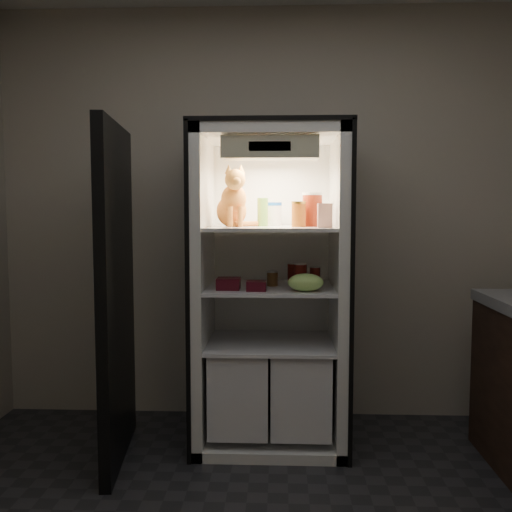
# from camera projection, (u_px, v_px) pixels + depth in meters

# --- Properties ---
(room_shell) EXTENTS (3.60, 3.60, 3.60)m
(room_shell) POSITION_uv_depth(u_px,v_px,m) (264.00, 144.00, 1.97)
(room_shell) COLOR white
(room_shell) RESTS_ON floor
(refrigerator) EXTENTS (0.90, 0.72, 1.88)m
(refrigerator) POSITION_uv_depth(u_px,v_px,m) (271.00, 309.00, 3.42)
(refrigerator) COLOR white
(refrigerator) RESTS_ON floor
(fridge_door) EXTENTS (0.16, 0.87, 1.85)m
(fridge_door) POSITION_uv_depth(u_px,v_px,m) (116.00, 296.00, 3.13)
(fridge_door) COLOR black
(fridge_door) RESTS_ON floor
(tabby_cat) EXTENTS (0.32, 0.35, 0.36)m
(tabby_cat) POSITION_uv_depth(u_px,v_px,m) (233.00, 204.00, 3.33)
(tabby_cat) COLOR #B65117
(tabby_cat) RESTS_ON refrigerator
(parmesan_shaker) EXTENTS (0.06, 0.06, 0.17)m
(parmesan_shaker) POSITION_uv_depth(u_px,v_px,m) (263.00, 212.00, 3.36)
(parmesan_shaker) COLOR #248732
(parmesan_shaker) RESTS_ON refrigerator
(mayo_tub) EXTENTS (0.10, 0.10, 0.14)m
(mayo_tub) POSITION_uv_depth(u_px,v_px,m) (273.00, 214.00, 3.47)
(mayo_tub) COLOR white
(mayo_tub) RESTS_ON refrigerator
(salsa_jar) EXTENTS (0.08, 0.08, 0.15)m
(salsa_jar) POSITION_uv_depth(u_px,v_px,m) (299.00, 214.00, 3.25)
(salsa_jar) COLOR maroon
(salsa_jar) RESTS_ON refrigerator
(pepper_jar) EXTENTS (0.12, 0.12, 0.20)m
(pepper_jar) POSITION_uv_depth(u_px,v_px,m) (312.00, 209.00, 3.33)
(pepper_jar) COLOR maroon
(pepper_jar) RESTS_ON refrigerator
(cream_carton) EXTENTS (0.08, 0.08, 0.13)m
(cream_carton) POSITION_uv_depth(u_px,v_px,m) (325.00, 215.00, 3.14)
(cream_carton) COLOR white
(cream_carton) RESTS_ON refrigerator
(soda_can_a) EXTENTS (0.07, 0.07, 0.12)m
(soda_can_a) POSITION_uv_depth(u_px,v_px,m) (293.00, 273.00, 3.46)
(soda_can_a) COLOR black
(soda_can_a) RESTS_ON refrigerator
(soda_can_b) EXTENTS (0.06, 0.06, 0.12)m
(soda_can_b) POSITION_uv_depth(u_px,v_px,m) (315.00, 277.00, 3.33)
(soda_can_b) COLOR black
(soda_can_b) RESTS_ON refrigerator
(soda_can_c) EXTENTS (0.07, 0.07, 0.14)m
(soda_can_c) POSITION_uv_depth(u_px,v_px,m) (300.00, 276.00, 3.28)
(soda_can_c) COLOR black
(soda_can_c) RESTS_ON refrigerator
(condiment_jar) EXTENTS (0.07, 0.07, 0.09)m
(condiment_jar) POSITION_uv_depth(u_px,v_px,m) (272.00, 278.00, 3.35)
(condiment_jar) COLOR brown
(condiment_jar) RESTS_ON refrigerator
(grape_bag) EXTENTS (0.20, 0.14, 0.10)m
(grape_bag) POSITION_uv_depth(u_px,v_px,m) (306.00, 282.00, 3.13)
(grape_bag) COLOR #90CC5F
(grape_bag) RESTS_ON refrigerator
(berry_box_left) EXTENTS (0.13, 0.13, 0.06)m
(berry_box_left) POSITION_uv_depth(u_px,v_px,m) (229.00, 284.00, 3.21)
(berry_box_left) COLOR #4E0D19
(berry_box_left) RESTS_ON refrigerator
(berry_box_right) EXTENTS (0.11, 0.11, 0.05)m
(berry_box_right) POSITION_uv_depth(u_px,v_px,m) (256.00, 286.00, 3.16)
(berry_box_right) COLOR #4E0D19
(berry_box_right) RESTS_ON refrigerator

